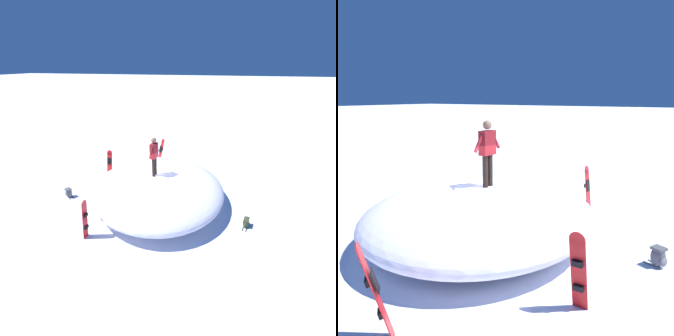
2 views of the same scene
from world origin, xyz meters
TOP-DOWN VIEW (x-y plane):
  - ground at (0.00, 0.00)m, footprint 240.00×240.00m
  - snow_mound at (-0.06, 0.19)m, footprint 8.19×7.65m
  - snowboarder_standing at (-0.23, 0.29)m, footprint 1.04×0.24m
  - snowboard_primary_upright at (-3.19, 1.96)m, footprint 0.28×0.22m
  - snowboard_secondary_upright at (4.10, 1.30)m, footprint 0.53×0.51m
  - snowboard_tertiary_upright at (1.72, 3.59)m, footprint 0.34×0.29m
  - backpack_near at (-0.87, 4.47)m, footprint 0.43×0.54m
  - backpack_far at (-0.98, -3.72)m, footprint 0.61×0.31m

SIDE VIEW (x-z plane):
  - ground at x=0.00m, z-range 0.00..0.00m
  - backpack_far at x=-0.98m, z-range 0.01..0.37m
  - backpack_near at x=-0.87m, z-range 0.00..0.48m
  - snow_mound at x=-0.06m, z-range 0.00..1.41m
  - snowboard_tertiary_upright at x=1.72m, z-range 0.02..1.57m
  - snowboard_primary_upright at x=-3.19m, z-range 0.03..1.67m
  - snowboard_secondary_upright at x=4.10m, z-range 0.03..1.70m
  - snowboarder_standing at x=-0.23m, z-range 1.54..3.27m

